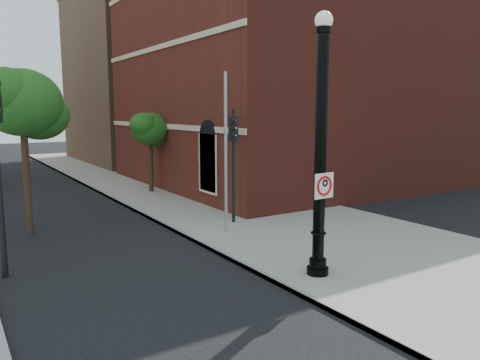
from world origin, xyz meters
TOP-DOWN VIEW (x-y plane):
  - ground at (0.00, 0.00)m, footprint 120.00×120.00m
  - sidewalk_right at (6.00, 10.00)m, footprint 8.00×60.00m
  - curb_edge at (2.05, 10.00)m, footprint 0.10×60.00m
  - brick_wall_building at (16.00, 14.00)m, footprint 22.30×16.30m
  - bg_building_tan_b at (16.00, 30.00)m, footprint 22.00×14.00m
  - lamppost at (3.20, -0.10)m, footprint 0.56×0.56m
  - no_parking_sign at (3.19, -0.27)m, footprint 0.64×0.09m
  - traffic_signal_right at (4.35, 5.90)m, footprint 0.33×0.38m
  - utility_pole at (3.41, 4.89)m, footprint 0.11×0.11m
  - street_tree_a at (-2.32, 8.69)m, footprint 3.16×2.86m
  - street_tree_c at (4.34, 14.09)m, footprint 2.33×2.11m

SIDE VIEW (x-z plane):
  - ground at x=0.00m, z-range 0.00..0.00m
  - sidewalk_right at x=6.00m, z-range 0.00..0.12m
  - curb_edge at x=2.05m, z-range 0.00..0.14m
  - no_parking_sign at x=3.19m, z-range 2.13..2.77m
  - utility_pole at x=3.41m, z-range 0.00..5.59m
  - traffic_signal_right at x=4.35m, z-range 0.76..5.10m
  - lamppost at x=3.20m, z-range -0.25..6.39m
  - street_tree_c at x=4.34m, z-range 1.20..5.40m
  - street_tree_a at x=-2.32m, z-range 1.65..7.35m
  - brick_wall_building at x=16.00m, z-range 0.01..12.51m
  - bg_building_tan_b at x=16.00m, z-range 0.00..14.00m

